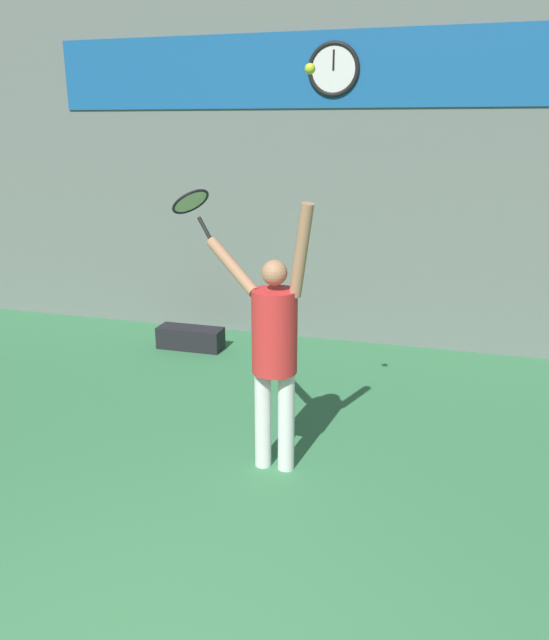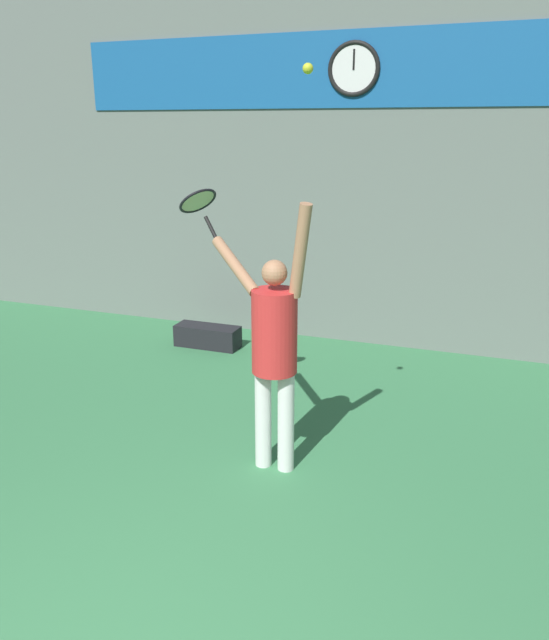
# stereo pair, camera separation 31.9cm
# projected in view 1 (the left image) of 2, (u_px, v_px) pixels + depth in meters

# --- Properties ---
(back_wall) EXTENTS (18.00, 0.10, 5.00)m
(back_wall) POSITION_uv_depth(u_px,v_px,m) (352.00, 137.00, 7.27)
(back_wall) COLOR slate
(back_wall) RESTS_ON ground_plane
(sponsor_banner) EXTENTS (7.41, 0.02, 0.83)m
(sponsor_banner) POSITION_uv_depth(u_px,v_px,m) (354.00, 69.00, 7.00)
(sponsor_banner) COLOR #195B9E
(scoreboard_clock) EXTENTS (0.60, 0.05, 0.60)m
(scoreboard_clock) POSITION_uv_depth(u_px,v_px,m) (334.00, 69.00, 7.04)
(scoreboard_clock) COLOR white
(tennis_player) EXTENTS (1.01, 0.62, 2.13)m
(tennis_player) POSITION_uv_depth(u_px,v_px,m) (274.00, 343.00, 4.71)
(tennis_player) COLOR white
(tennis_player) RESTS_ON ground_plane
(tennis_racket) EXTENTS (0.44, 0.42, 0.42)m
(tennis_racket) POSITION_uv_depth(u_px,v_px,m) (192.00, 204.00, 5.11)
(tennis_racket) COLOR black
(tennis_ball) EXTENTS (0.07, 0.07, 0.07)m
(tennis_ball) POSITION_uv_depth(u_px,v_px,m) (310.00, 69.00, 3.95)
(tennis_ball) COLOR #CCDB2D
(equipment_bag) EXTENTS (0.80, 0.29, 0.27)m
(equipment_bag) POSITION_uv_depth(u_px,v_px,m) (191.00, 338.00, 7.65)
(equipment_bag) COLOR black
(equipment_bag) RESTS_ON ground_plane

